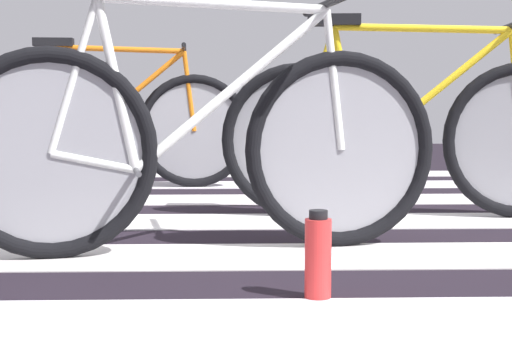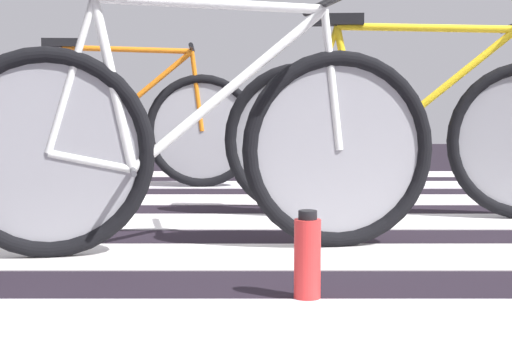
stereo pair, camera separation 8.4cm
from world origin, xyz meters
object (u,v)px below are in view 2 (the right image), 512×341
(bicycle_2_of_3, at_px, (412,135))
(water_bottle, at_px, (307,257))
(bicycle_1_of_3, at_px, (198,144))
(bicycle_3_of_3, at_px, (120,127))

(bicycle_2_of_3, bearing_deg, water_bottle, -107.61)
(bicycle_1_of_3, height_order, water_bottle, bicycle_1_of_3)
(bicycle_2_of_3, distance_m, bicycle_3_of_3, 2.01)
(bicycle_1_of_3, bearing_deg, bicycle_3_of_3, 96.87)
(bicycle_2_of_3, relative_size, bicycle_3_of_3, 1.00)
(bicycle_2_of_3, bearing_deg, bicycle_1_of_3, -134.58)
(bicycle_3_of_3, bearing_deg, bicycle_2_of_3, -42.39)
(bicycle_1_of_3, bearing_deg, water_bottle, -72.24)
(bicycle_1_of_3, xyz_separation_m, bicycle_2_of_3, (0.92, 0.80, 0.00))
(bicycle_1_of_3, distance_m, water_bottle, 0.77)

